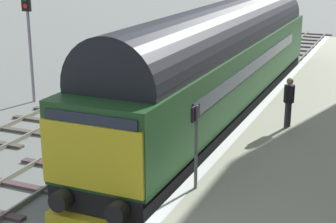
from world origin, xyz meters
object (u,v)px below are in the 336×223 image
object	(u,v)px
platform_number_sign	(196,134)
waiting_passenger	(289,98)
signal_post_far	(29,31)
diesel_locomotive	(221,61)

from	to	relation	value
platform_number_sign	waiting_passenger	xyz separation A→B (m)	(1.12, 5.54, -0.39)
signal_post_far	waiting_passenger	distance (m)	11.93
signal_post_far	diesel_locomotive	bearing A→B (deg)	2.24
signal_post_far	platform_number_sign	world-z (taller)	signal_post_far
diesel_locomotive	platform_number_sign	distance (m)	8.24
platform_number_sign	signal_post_far	bearing A→B (deg)	144.03
diesel_locomotive	waiting_passenger	distance (m)	3.98
diesel_locomotive	waiting_passenger	bearing A→B (deg)	-38.68
diesel_locomotive	platform_number_sign	bearing A→B (deg)	-76.22
diesel_locomotive	waiting_passenger	world-z (taller)	diesel_locomotive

